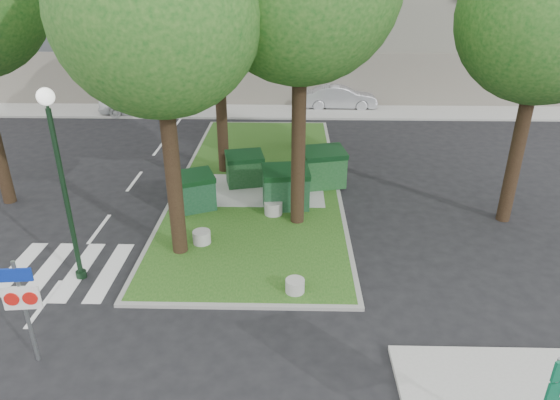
{
  "coord_description": "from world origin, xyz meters",
  "views": [
    {
      "loc": [
        1.78,
        -10.27,
        7.81
      ],
      "look_at": [
        1.49,
        2.11,
        2.0
      ],
      "focal_mm": 32.0,
      "sensor_mm": 36.0,
      "label": 1
    }
  ],
  "objects_px": {
    "car_silver": "(340,97)",
    "bollard_left": "(202,237)",
    "dumpster_a": "(193,192)",
    "dumpster_d": "(323,168)",
    "car_white": "(139,102)",
    "litter_bin": "(327,171)",
    "bollard_mid": "(273,208)",
    "bollard_right": "(295,286)",
    "street_lamp": "(59,166)",
    "dumpster_c": "(286,188)",
    "dumpster_b": "(245,169)",
    "traffic_sign_pole": "(23,299)"
  },
  "relations": [
    {
      "from": "car_silver",
      "to": "bollard_left",
      "type": "bearing_deg",
      "value": 161.39
    },
    {
      "from": "dumpster_a",
      "to": "car_silver",
      "type": "relative_size",
      "value": 0.4
    },
    {
      "from": "dumpster_d",
      "to": "car_white",
      "type": "bearing_deg",
      "value": 119.75
    },
    {
      "from": "litter_bin",
      "to": "car_white",
      "type": "relative_size",
      "value": 0.16
    },
    {
      "from": "litter_bin",
      "to": "bollard_mid",
      "type": "bearing_deg",
      "value": -122.53
    },
    {
      "from": "car_white",
      "to": "dumpster_a",
      "type": "bearing_deg",
      "value": -159.0
    },
    {
      "from": "bollard_right",
      "to": "street_lamp",
      "type": "distance_m",
      "value": 6.67
    },
    {
      "from": "bollard_mid",
      "to": "car_silver",
      "type": "distance_m",
      "value": 14.92
    },
    {
      "from": "dumpster_a",
      "to": "bollard_left",
      "type": "distance_m",
      "value": 2.51
    },
    {
      "from": "dumpster_c",
      "to": "bollard_left",
      "type": "bearing_deg",
      "value": -140.84
    },
    {
      "from": "dumpster_c",
      "to": "bollard_left",
      "type": "relative_size",
      "value": 3.16
    },
    {
      "from": "dumpster_d",
      "to": "bollard_mid",
      "type": "xyz_separation_m",
      "value": [
        -1.81,
        -2.51,
        -0.51
      ]
    },
    {
      "from": "dumpster_a",
      "to": "bollard_right",
      "type": "xyz_separation_m",
      "value": [
        3.51,
        -4.85,
        -0.46
      ]
    },
    {
      "from": "dumpster_b",
      "to": "dumpster_c",
      "type": "relative_size",
      "value": 0.93
    },
    {
      "from": "bollard_mid",
      "to": "car_white",
      "type": "xyz_separation_m",
      "value": [
        -8.2,
        12.89,
        0.41
      ]
    },
    {
      "from": "dumpster_a",
      "to": "car_white",
      "type": "height_order",
      "value": "car_white"
    },
    {
      "from": "dumpster_c",
      "to": "traffic_sign_pole",
      "type": "relative_size",
      "value": 0.68
    },
    {
      "from": "dumpster_b",
      "to": "dumpster_c",
      "type": "bearing_deg",
      "value": -63.79
    },
    {
      "from": "litter_bin",
      "to": "street_lamp",
      "type": "relative_size",
      "value": 0.14
    },
    {
      "from": "traffic_sign_pole",
      "to": "dumpster_c",
      "type": "bearing_deg",
      "value": 49.13
    },
    {
      "from": "bollard_mid",
      "to": "car_silver",
      "type": "bearing_deg",
      "value": 76.47
    },
    {
      "from": "dumpster_a",
      "to": "dumpster_b",
      "type": "bearing_deg",
      "value": 29.55
    },
    {
      "from": "car_white",
      "to": "traffic_sign_pole",
      "type": "bearing_deg",
      "value": -172.92
    },
    {
      "from": "dumpster_c",
      "to": "bollard_left",
      "type": "distance_m",
      "value": 3.69
    },
    {
      "from": "bollard_left",
      "to": "bollard_right",
      "type": "xyz_separation_m",
      "value": [
        2.84,
        -2.47,
        -0.02
      ]
    },
    {
      "from": "dumpster_d",
      "to": "car_silver",
      "type": "distance_m",
      "value": 12.11
    },
    {
      "from": "dumpster_c",
      "to": "street_lamp",
      "type": "height_order",
      "value": "street_lamp"
    },
    {
      "from": "dumpster_d",
      "to": "litter_bin",
      "type": "bearing_deg",
      "value": 58.51
    },
    {
      "from": "dumpster_c",
      "to": "bollard_left",
      "type": "height_order",
      "value": "dumpster_c"
    },
    {
      "from": "street_lamp",
      "to": "traffic_sign_pole",
      "type": "bearing_deg",
      "value": -84.89
    },
    {
      "from": "bollard_right",
      "to": "bollard_mid",
      "type": "distance_m",
      "value": 4.56
    },
    {
      "from": "dumpster_c",
      "to": "bollard_right",
      "type": "height_order",
      "value": "dumpster_c"
    },
    {
      "from": "bollard_mid",
      "to": "litter_bin",
      "type": "bearing_deg",
      "value": 57.47
    },
    {
      "from": "bollard_mid",
      "to": "car_silver",
      "type": "relative_size",
      "value": 0.14
    },
    {
      "from": "dumpster_c",
      "to": "traffic_sign_pole",
      "type": "distance_m",
      "value": 9.31
    },
    {
      "from": "dumpster_a",
      "to": "car_silver",
      "type": "distance_m",
      "value": 15.48
    },
    {
      "from": "car_silver",
      "to": "street_lamp",
      "type": "bearing_deg",
      "value": 154.77
    },
    {
      "from": "traffic_sign_pole",
      "to": "car_white",
      "type": "xyz_separation_m",
      "value": [
        -3.3,
        19.89,
        -0.87
      ]
    },
    {
      "from": "dumpster_c",
      "to": "bollard_mid",
      "type": "xyz_separation_m",
      "value": [
        -0.41,
        -0.61,
        -0.49
      ]
    },
    {
      "from": "dumpster_b",
      "to": "car_white",
      "type": "bearing_deg",
      "value": 110.64
    },
    {
      "from": "street_lamp",
      "to": "dumpster_b",
      "type": "bearing_deg",
      "value": 57.78
    },
    {
      "from": "dumpster_d",
      "to": "traffic_sign_pole",
      "type": "distance_m",
      "value": 11.67
    },
    {
      "from": "street_lamp",
      "to": "car_white",
      "type": "distance_m",
      "value": 17.15
    },
    {
      "from": "bollard_left",
      "to": "traffic_sign_pole",
      "type": "distance_m",
      "value": 5.85
    },
    {
      "from": "traffic_sign_pole",
      "to": "bollard_left",
      "type": "bearing_deg",
      "value": 54.83
    },
    {
      "from": "traffic_sign_pole",
      "to": "car_silver",
      "type": "height_order",
      "value": "traffic_sign_pole"
    },
    {
      "from": "dumpster_b",
      "to": "dumpster_d",
      "type": "bearing_deg",
      "value": -13.97
    },
    {
      "from": "litter_bin",
      "to": "traffic_sign_pole",
      "type": "xyz_separation_m",
      "value": [
        -6.91,
        -10.15,
        1.15
      ]
    },
    {
      "from": "street_lamp",
      "to": "dumpster_d",
      "type": "bearing_deg",
      "value": 42.05
    },
    {
      "from": "dumpster_d",
      "to": "litter_bin",
      "type": "height_order",
      "value": "dumpster_d"
    }
  ]
}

